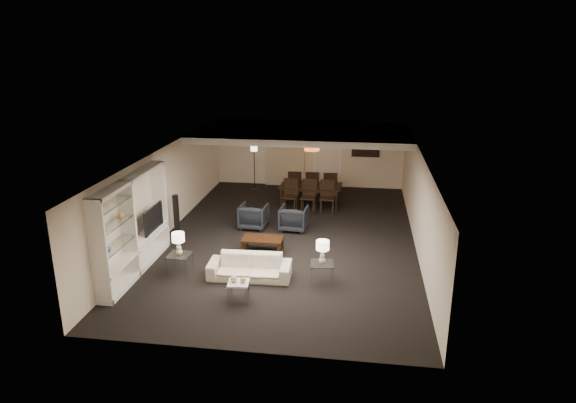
{
  "coord_description": "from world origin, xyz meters",
  "views": [
    {
      "loc": [
        1.92,
        -13.29,
        5.42
      ],
      "look_at": [
        0.0,
        0.0,
        1.1
      ],
      "focal_mm": 32.0,
      "sensor_mm": 36.0,
      "label": 1
    }
  ],
  "objects_px": {
    "sofa": "(250,267)",
    "vase_amber": "(120,215)",
    "table_lamp_left": "(179,244)",
    "vase_blue": "(107,249)",
    "armchair_left": "(254,216)",
    "dining_table": "(310,196)",
    "chair_fl": "(295,185)",
    "marble_table": "(239,291)",
    "armchair_right": "(294,218)",
    "side_table_right": "(322,273)",
    "chair_nr": "(327,197)",
    "television": "(149,218)",
    "coffee_table": "(263,245)",
    "chair_fr": "(330,186)",
    "floor_lamp": "(254,167)",
    "pendant_light": "(312,147)",
    "chair_nm": "(308,197)",
    "side_table_left": "(180,264)",
    "table_lamp_right": "(323,252)",
    "chair_nl": "(290,196)",
    "chair_fm": "(312,186)",
    "floor_speaker": "(176,215)"
  },
  "relations": [
    {
      "from": "chair_nl",
      "to": "marble_table",
      "type": "bearing_deg",
      "value": -88.55
    },
    {
      "from": "table_lamp_left",
      "to": "marble_table",
      "type": "xyz_separation_m",
      "value": [
        1.7,
        -1.1,
        -0.55
      ]
    },
    {
      "from": "chair_nl",
      "to": "armchair_right",
      "type": "bearing_deg",
      "value": -74.34
    },
    {
      "from": "pendant_light",
      "to": "marble_table",
      "type": "height_order",
      "value": "pendant_light"
    },
    {
      "from": "dining_table",
      "to": "chair_fl",
      "type": "relative_size",
      "value": 1.92
    },
    {
      "from": "vase_blue",
      "to": "dining_table",
      "type": "distance_m",
      "value": 7.85
    },
    {
      "from": "side_table_left",
      "to": "vase_amber",
      "type": "relative_size",
      "value": 3.1
    },
    {
      "from": "sofa",
      "to": "armchair_right",
      "type": "relative_size",
      "value": 2.45
    },
    {
      "from": "pendant_light",
      "to": "chair_fl",
      "type": "height_order",
      "value": "pendant_light"
    },
    {
      "from": "floor_speaker",
      "to": "chair_fr",
      "type": "distance_m",
      "value": 5.59
    },
    {
      "from": "table_lamp_left",
      "to": "vase_blue",
      "type": "height_order",
      "value": "vase_blue"
    },
    {
      "from": "marble_table",
      "to": "chair_nr",
      "type": "xyz_separation_m",
      "value": [
        1.46,
        6.04,
        0.31
      ]
    },
    {
      "from": "coffee_table",
      "to": "chair_nm",
      "type": "xyz_separation_m",
      "value": [
        0.86,
        3.34,
        0.34
      ]
    },
    {
      "from": "sofa",
      "to": "armchair_left",
      "type": "distance_m",
      "value": 3.35
    },
    {
      "from": "armchair_left",
      "to": "chair_nm",
      "type": "xyz_separation_m",
      "value": [
        1.46,
        1.64,
        0.17
      ]
    },
    {
      "from": "side_table_left",
      "to": "chair_fr",
      "type": "relative_size",
      "value": 0.5
    },
    {
      "from": "vase_blue",
      "to": "chair_nl",
      "type": "bearing_deg",
      "value": 64.18
    },
    {
      "from": "sofa",
      "to": "television",
      "type": "distance_m",
      "value": 2.97
    },
    {
      "from": "side_table_left",
      "to": "marble_table",
      "type": "xyz_separation_m",
      "value": [
        1.7,
        -1.1,
        -0.03
      ]
    },
    {
      "from": "chair_fr",
      "to": "armchair_left",
      "type": "bearing_deg",
      "value": 47.78
    },
    {
      "from": "coffee_table",
      "to": "television",
      "type": "bearing_deg",
      "value": -164.16
    },
    {
      "from": "marble_table",
      "to": "television",
      "type": "relative_size",
      "value": 0.41
    },
    {
      "from": "chair_nm",
      "to": "side_table_right",
      "type": "bearing_deg",
      "value": -77.67
    },
    {
      "from": "pendant_light",
      "to": "chair_nl",
      "type": "xyz_separation_m",
      "value": [
        -0.58,
        -1.14,
        -1.39
      ]
    },
    {
      "from": "side_table_left",
      "to": "table_lamp_right",
      "type": "bearing_deg",
      "value": 0.0
    },
    {
      "from": "vase_amber",
      "to": "chair_fr",
      "type": "bearing_deg",
      "value": 58.25
    },
    {
      "from": "side_table_right",
      "to": "chair_nr",
      "type": "xyz_separation_m",
      "value": [
        -0.24,
        4.94,
        0.28
      ]
    },
    {
      "from": "sofa",
      "to": "vase_amber",
      "type": "bearing_deg",
      "value": -169.86
    },
    {
      "from": "chair_nm",
      "to": "floor_lamp",
      "type": "xyz_separation_m",
      "value": [
        -2.25,
        2.3,
        0.31
      ]
    },
    {
      "from": "side_table_left",
      "to": "television",
      "type": "bearing_deg",
      "value": 141.8
    },
    {
      "from": "marble_table",
      "to": "chair_fr",
      "type": "bearing_deg",
      "value": 78.76
    },
    {
      "from": "coffee_table",
      "to": "chair_fr",
      "type": "bearing_deg",
      "value": 72.55
    },
    {
      "from": "chair_nm",
      "to": "chair_fl",
      "type": "height_order",
      "value": "same"
    },
    {
      "from": "chair_fm",
      "to": "floor_lamp",
      "type": "bearing_deg",
      "value": -27.81
    },
    {
      "from": "sofa",
      "to": "television",
      "type": "bearing_deg",
      "value": 161.25
    },
    {
      "from": "pendant_light",
      "to": "floor_lamp",
      "type": "relative_size",
      "value": 0.31
    },
    {
      "from": "marble_table",
      "to": "floor_lamp",
      "type": "xyz_separation_m",
      "value": [
        -1.39,
        8.34,
        0.62
      ]
    },
    {
      "from": "armchair_right",
      "to": "chair_nr",
      "type": "xyz_separation_m",
      "value": [
        0.86,
        1.64,
        0.17
      ]
    },
    {
      "from": "coffee_table",
      "to": "chair_nm",
      "type": "height_order",
      "value": "chair_nm"
    },
    {
      "from": "marble_table",
      "to": "sofa",
      "type": "bearing_deg",
      "value": 90.0
    },
    {
      "from": "sofa",
      "to": "chair_fl",
      "type": "bearing_deg",
      "value": 85.54
    },
    {
      "from": "table_lamp_left",
      "to": "chair_nm",
      "type": "height_order",
      "value": "chair_nm"
    },
    {
      "from": "sofa",
      "to": "floor_lamp",
      "type": "xyz_separation_m",
      "value": [
        -1.39,
        7.24,
        0.56
      ]
    },
    {
      "from": "vase_blue",
      "to": "dining_table",
      "type": "relative_size",
      "value": 0.08
    },
    {
      "from": "coffee_table",
      "to": "side_table_right",
      "type": "distance_m",
      "value": 2.34
    },
    {
      "from": "vase_blue",
      "to": "table_lamp_left",
      "type": "bearing_deg",
      "value": 51.07
    },
    {
      "from": "armchair_right",
      "to": "dining_table",
      "type": "xyz_separation_m",
      "value": [
        0.26,
        2.29,
        -0.0
      ]
    },
    {
      "from": "chair_nr",
      "to": "floor_lamp",
      "type": "xyz_separation_m",
      "value": [
        -2.85,
        2.3,
        0.31
      ]
    },
    {
      "from": "chair_fl",
      "to": "floor_lamp",
      "type": "xyz_separation_m",
      "value": [
        -1.65,
        1.0,
        0.31
      ]
    },
    {
      "from": "chair_nr",
      "to": "pendant_light",
      "type": "bearing_deg",
      "value": 116.37
    }
  ]
}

